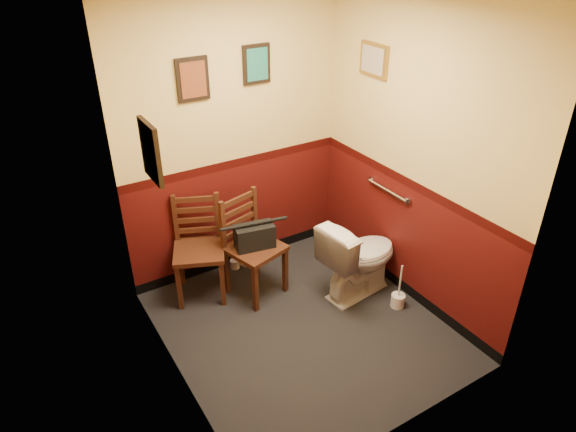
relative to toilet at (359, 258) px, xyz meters
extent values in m
cube|color=black|center=(-0.72, -0.16, -0.39)|extent=(2.20, 2.40, 0.00)
cube|color=#460D0B|center=(-0.72, 1.04, 0.96)|extent=(2.20, 0.00, 2.70)
cube|color=#460D0B|center=(-0.72, -1.36, 0.96)|extent=(2.20, 0.00, 2.70)
cube|color=#460D0B|center=(-1.82, -0.16, 0.96)|extent=(0.00, 2.40, 2.70)
cube|color=#460D0B|center=(0.38, -0.16, 0.96)|extent=(0.00, 2.40, 2.70)
cylinder|color=silver|center=(0.34, 0.09, 0.56)|extent=(0.03, 0.50, 0.03)
cylinder|color=silver|center=(0.36, -0.16, 0.56)|extent=(0.02, 0.06, 0.06)
cylinder|color=silver|center=(0.36, 0.34, 0.56)|extent=(0.02, 0.06, 0.06)
cube|color=black|center=(-1.07, 1.02, 1.56)|extent=(0.28, 0.03, 0.36)
cube|color=brown|center=(-1.07, 1.00, 1.56)|extent=(0.22, 0.01, 0.30)
cube|color=black|center=(-0.47, 1.02, 1.61)|extent=(0.26, 0.03, 0.34)
cube|color=#237163|center=(-0.47, 1.00, 1.61)|extent=(0.20, 0.01, 0.28)
cube|color=black|center=(-1.80, -0.06, 1.46)|extent=(0.03, 0.30, 0.38)
cube|color=tan|center=(-1.79, -0.06, 1.46)|extent=(0.01, 0.24, 0.31)
cube|color=olive|center=(0.36, 0.44, 1.66)|extent=(0.03, 0.34, 0.28)
cube|color=tan|center=(0.34, 0.44, 1.66)|extent=(0.01, 0.28, 0.22)
imported|color=white|center=(0.00, 0.00, 0.00)|extent=(0.83, 0.53, 0.77)
cylinder|color=silver|center=(0.18, -0.37, -0.32)|extent=(0.13, 0.13, 0.13)
cylinder|color=silver|center=(0.18, -0.37, -0.11)|extent=(0.02, 0.02, 0.36)
cube|color=#3D1E12|center=(-1.27, 0.74, 0.10)|extent=(0.59, 0.59, 0.04)
cube|color=#3D1E12|center=(-1.52, 0.64, -0.14)|extent=(0.06, 0.06, 0.48)
cube|color=#3D1E12|center=(-1.37, 0.99, -0.14)|extent=(0.06, 0.06, 0.48)
cube|color=#3D1E12|center=(-1.17, 0.49, -0.14)|extent=(0.06, 0.06, 0.48)
cube|color=#3D1E12|center=(-1.02, 0.84, -0.14)|extent=(0.06, 0.06, 0.48)
cube|color=#3D1E12|center=(-1.37, 1.00, 0.34)|extent=(0.05, 0.05, 0.48)
cube|color=#3D1E12|center=(-1.01, 0.84, 0.34)|extent=(0.05, 0.05, 0.48)
cube|color=#3D1E12|center=(-1.19, 0.92, 0.20)|extent=(0.34, 0.17, 0.05)
cube|color=#3D1E12|center=(-1.19, 0.92, 0.31)|extent=(0.34, 0.17, 0.05)
cube|color=#3D1E12|center=(-1.19, 0.92, 0.42)|extent=(0.34, 0.17, 0.05)
cube|color=#3D1E12|center=(-1.19, 0.92, 0.52)|extent=(0.34, 0.17, 0.05)
cube|color=#3D1E12|center=(-0.82, 0.50, 0.10)|extent=(0.56, 0.56, 0.04)
cube|color=#3D1E12|center=(-0.96, 0.26, -0.14)|extent=(0.05, 0.05, 0.49)
cube|color=#3D1E12|center=(-1.06, 0.64, -0.14)|extent=(0.05, 0.05, 0.49)
cube|color=#3D1E12|center=(-0.58, 0.37, -0.14)|extent=(0.05, 0.05, 0.49)
cube|color=#3D1E12|center=(-0.68, 0.74, -0.14)|extent=(0.05, 0.05, 0.49)
cube|color=#3D1E12|center=(-1.06, 0.64, 0.35)|extent=(0.05, 0.05, 0.49)
cube|color=#3D1E12|center=(-0.69, 0.75, 0.35)|extent=(0.05, 0.05, 0.49)
cube|color=#3D1E12|center=(-0.87, 0.69, 0.21)|extent=(0.36, 0.13, 0.05)
cube|color=#3D1E12|center=(-0.87, 0.69, 0.32)|extent=(0.36, 0.13, 0.05)
cube|color=#3D1E12|center=(-0.87, 0.69, 0.43)|extent=(0.36, 0.13, 0.05)
cube|color=#3D1E12|center=(-0.87, 0.69, 0.53)|extent=(0.36, 0.13, 0.05)
cube|color=black|center=(-0.82, 0.50, 0.23)|extent=(0.38, 0.24, 0.22)
cylinder|color=black|center=(-0.82, 0.50, 0.37)|extent=(0.31, 0.09, 0.03)
cylinder|color=silver|center=(-0.82, 0.96, -0.34)|extent=(0.10, 0.10, 0.09)
cylinder|color=silver|center=(-0.72, 0.96, -0.34)|extent=(0.10, 0.10, 0.09)
cylinder|color=silver|center=(-0.77, 0.95, -0.25)|extent=(0.10, 0.10, 0.09)
cylinder|color=silver|center=(-0.77, 0.93, -0.16)|extent=(0.10, 0.10, 0.09)
cylinder|color=silver|center=(-0.77, 0.96, -0.07)|extent=(0.10, 0.10, 0.09)
camera|label=1|loc=(-2.61, -2.99, 2.68)|focal=32.00mm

